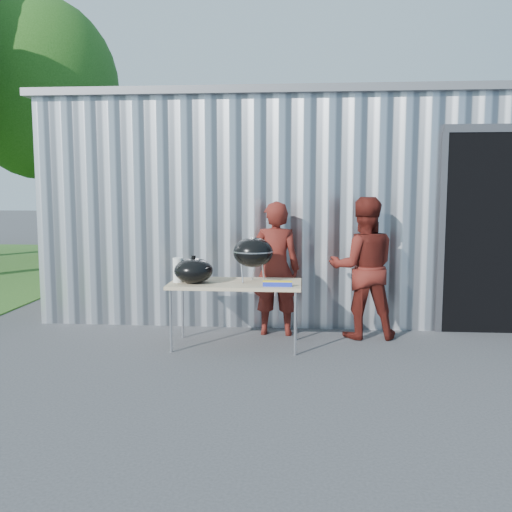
# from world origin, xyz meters

# --- Properties ---
(ground) EXTENTS (80.00, 80.00, 0.00)m
(ground) POSITION_xyz_m (0.00, 0.00, 0.00)
(ground) COLOR #3D3D3F
(building) EXTENTS (8.20, 6.20, 3.10)m
(building) POSITION_xyz_m (0.92, 4.59, 1.54)
(building) COLOR silver
(building) RESTS_ON ground
(tree_far) EXTENTS (4.04, 4.04, 6.70)m
(tree_far) POSITION_xyz_m (-6.50, 9.00, 4.36)
(tree_far) COLOR #442D19
(tree_far) RESTS_ON ground
(folding_table) EXTENTS (1.50, 0.75, 0.75)m
(folding_table) POSITION_xyz_m (-0.44, 0.81, 0.71)
(folding_table) COLOR tan
(folding_table) RESTS_ON ground
(kettle_grill) EXTENTS (0.47, 0.47, 0.94)m
(kettle_grill) POSITION_xyz_m (-0.24, 0.84, 1.17)
(kettle_grill) COLOR black
(kettle_grill) RESTS_ON folding_table
(grill_lid) EXTENTS (0.44, 0.44, 0.32)m
(grill_lid) POSITION_xyz_m (-0.90, 0.71, 0.89)
(grill_lid) COLOR black
(grill_lid) RESTS_ON folding_table
(paper_towels) EXTENTS (0.12, 0.12, 0.28)m
(paper_towels) POSITION_xyz_m (-1.09, 0.76, 0.89)
(paper_towels) COLOR white
(paper_towels) RESTS_ON folding_table
(white_tub) EXTENTS (0.20, 0.15, 0.10)m
(white_tub) POSITION_xyz_m (-0.99, 0.97, 0.80)
(white_tub) COLOR white
(white_tub) RESTS_ON folding_table
(foil_box) EXTENTS (0.32, 0.05, 0.06)m
(foil_box) POSITION_xyz_m (0.05, 0.56, 0.78)
(foil_box) COLOR #1C2DB9
(foil_box) RESTS_ON folding_table
(person_cook) EXTENTS (0.62, 0.41, 1.66)m
(person_cook) POSITION_xyz_m (-0.01, 1.38, 0.83)
(person_cook) COLOR #5A1A14
(person_cook) RESTS_ON ground
(person_bystander) EXTENTS (0.87, 0.70, 1.72)m
(person_bystander) POSITION_xyz_m (1.06, 1.34, 0.86)
(person_bystander) COLOR #5A1A14
(person_bystander) RESTS_ON ground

